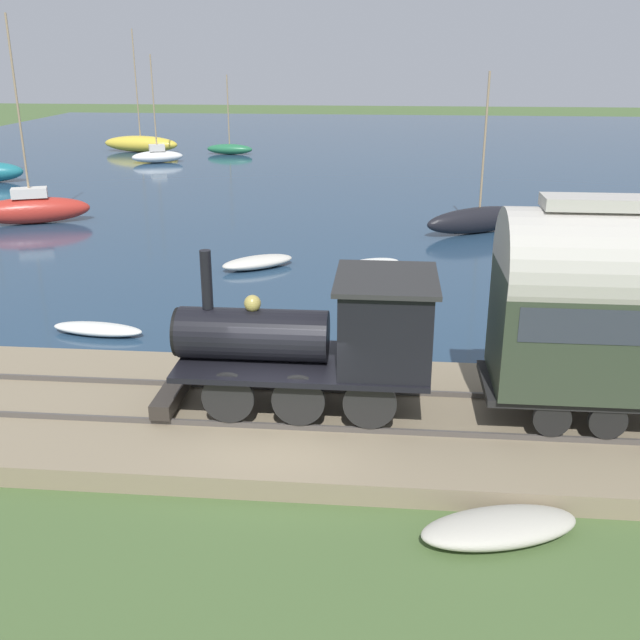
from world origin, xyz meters
The scene contains 13 objects.
ground_plane centered at (0.00, 0.00, 0.00)m, with size 200.00×200.00×0.00m, color #476033.
harbor_water centered at (44.36, 0.00, 0.00)m, with size 80.00×80.00×0.01m.
rail_embankment centered at (1.12, 0.00, 0.22)m, with size 5.88×56.00×0.56m.
steam_locomotive centered at (1.12, -0.84, 2.25)m, with size 2.48×5.91×3.43m.
sailboat_red centered at (20.31, 14.96, 0.72)m, with size 3.29×5.48×9.37m.
sailboat_yellow centered at (46.44, 18.09, 0.67)m, with size 2.55×6.46×9.32m.
sailboat_white centered at (40.68, 14.99, 0.53)m, with size 2.78×3.99×7.51m.
sailboat_black centered at (20.31, -6.09, 0.63)m, with size 3.52×5.25×7.00m.
sailboat_green centered at (45.67, 10.66, 0.46)m, with size 1.30×3.72×6.00m.
rowboat_off_pier centered at (14.08, -1.46, 0.17)m, with size 1.78×2.36×0.33m.
rowboat_mid_harbor centered at (13.63, 2.91, 0.24)m, with size 2.54×2.99×0.46m.
rowboat_near_shore centered at (6.23, 6.39, 0.18)m, with size 1.12×2.85×0.34m.
beached_dinghy centered at (-2.55, -4.04, 0.22)m, with size 1.88×3.00×0.44m.
Camera 1 is at (-13.55, -1.98, 7.90)m, focal length 42.00 mm.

